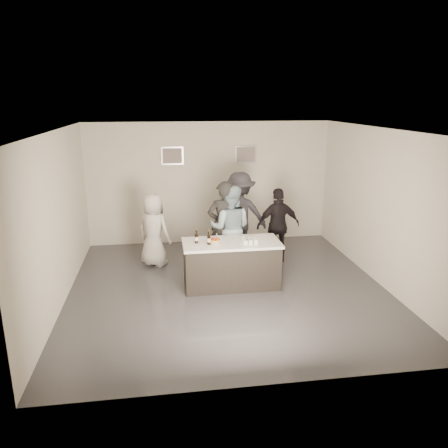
# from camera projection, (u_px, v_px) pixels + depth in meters

# --- Properties ---
(floor) EXTENTS (6.00, 6.00, 0.00)m
(floor) POSITION_uv_depth(u_px,v_px,m) (228.00, 288.00, 8.43)
(floor) COLOR #3D3D42
(floor) RESTS_ON ground
(ceiling) EXTENTS (6.00, 6.00, 0.00)m
(ceiling) POSITION_uv_depth(u_px,v_px,m) (228.00, 130.00, 7.60)
(ceiling) COLOR white
(wall_back) EXTENTS (6.00, 0.04, 3.00)m
(wall_back) POSITION_uv_depth(u_px,v_px,m) (209.00, 183.00, 10.86)
(wall_back) COLOR silver
(wall_back) RESTS_ON ground
(wall_front) EXTENTS (6.00, 0.04, 3.00)m
(wall_front) POSITION_uv_depth(u_px,v_px,m) (267.00, 276.00, 5.16)
(wall_front) COLOR silver
(wall_front) RESTS_ON ground
(wall_left) EXTENTS (0.04, 6.00, 3.00)m
(wall_left) POSITION_uv_depth(u_px,v_px,m) (58.00, 219.00, 7.59)
(wall_left) COLOR silver
(wall_left) RESTS_ON ground
(wall_right) EXTENTS (0.04, 6.00, 3.00)m
(wall_right) POSITION_uv_depth(u_px,v_px,m) (381.00, 207.00, 8.43)
(wall_right) COLOR silver
(wall_right) RESTS_ON ground
(picture_left) EXTENTS (0.54, 0.04, 0.44)m
(picture_left) POSITION_uv_depth(u_px,v_px,m) (172.00, 156.00, 10.52)
(picture_left) COLOR #B2B2B7
(picture_left) RESTS_ON wall_back
(picture_right) EXTENTS (0.54, 0.04, 0.44)m
(picture_right) POSITION_uv_depth(u_px,v_px,m) (246.00, 154.00, 10.77)
(picture_right) COLOR #B2B2B7
(picture_right) RESTS_ON wall_back
(bar_counter) EXTENTS (1.86, 0.86, 0.90)m
(bar_counter) POSITION_uv_depth(u_px,v_px,m) (231.00, 264.00, 8.43)
(bar_counter) COLOR white
(bar_counter) RESTS_ON ground
(cake) EXTENTS (0.20, 0.20, 0.07)m
(cake) POSITION_uv_depth(u_px,v_px,m) (215.00, 242.00, 8.19)
(cake) COLOR #FEA11A
(cake) RESTS_ON bar_counter
(beer_bottle_a) EXTENTS (0.07, 0.07, 0.26)m
(beer_bottle_a) POSITION_uv_depth(u_px,v_px,m) (196.00, 236.00, 8.20)
(beer_bottle_a) COLOR black
(beer_bottle_a) RESTS_ON bar_counter
(beer_bottle_b) EXTENTS (0.07, 0.07, 0.26)m
(beer_bottle_b) POSITION_uv_depth(u_px,v_px,m) (209.00, 238.00, 8.13)
(beer_bottle_b) COLOR black
(beer_bottle_b) RESTS_ON bar_counter
(tumbler_cluster) EXTENTS (0.30, 0.30, 0.08)m
(tumbler_cluster) POSITION_uv_depth(u_px,v_px,m) (250.00, 240.00, 8.28)
(tumbler_cluster) COLOR #D26613
(tumbler_cluster) RESTS_ON bar_counter
(candles) EXTENTS (0.24, 0.08, 0.01)m
(candles) POSITION_uv_depth(u_px,v_px,m) (219.00, 247.00, 7.99)
(candles) COLOR pink
(candles) RESTS_ON bar_counter
(person_main_black) EXTENTS (0.72, 0.49, 1.92)m
(person_main_black) POSITION_uv_depth(u_px,v_px,m) (224.00, 226.00, 9.10)
(person_main_black) COLOR black
(person_main_black) RESTS_ON ground
(person_main_blue) EXTENTS (1.05, 0.92, 1.83)m
(person_main_blue) POSITION_uv_depth(u_px,v_px,m) (230.00, 228.00, 9.13)
(person_main_blue) COLOR #98B6C7
(person_main_blue) RESTS_ON ground
(person_guest_left) EXTENTS (0.93, 0.87, 1.59)m
(person_guest_left) POSITION_uv_depth(u_px,v_px,m) (154.00, 230.00, 9.41)
(person_guest_left) COLOR silver
(person_guest_left) RESTS_ON ground
(person_guest_right) EXTENTS (1.00, 0.46, 1.67)m
(person_guest_right) POSITION_uv_depth(u_px,v_px,m) (278.00, 225.00, 9.63)
(person_guest_right) COLOR black
(person_guest_right) RESTS_ON ground
(person_guest_back) EXTENTS (1.29, 0.77, 1.96)m
(person_guest_back) POSITION_uv_depth(u_px,v_px,m) (239.00, 215.00, 9.93)
(person_guest_back) COLOR #2E2C35
(person_guest_back) RESTS_ON ground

